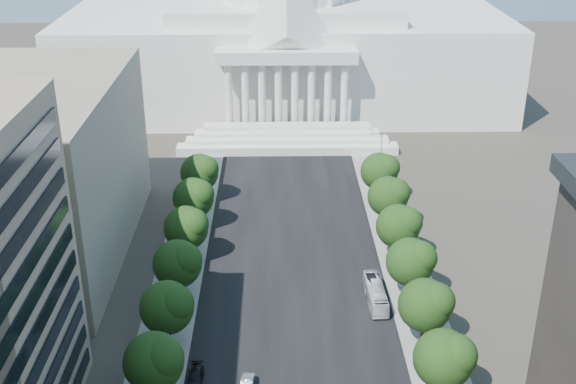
{
  "coord_description": "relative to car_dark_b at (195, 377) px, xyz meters",
  "views": [
    {
      "loc": [
        -2.61,
        -12.67,
        62.38
      ],
      "look_at": [
        -0.87,
        87.39,
        16.66
      ],
      "focal_mm": 45.0,
      "sensor_mm": 36.0,
      "label": 1
    }
  ],
  "objects": [
    {
      "name": "road_asphalt",
      "position": [
        13.5,
        26.22,
        -0.73
      ],
      "size": [
        30.0,
        260.0,
        0.01
      ],
      "primitive_type": "cube",
      "color": "black",
      "rests_on": "ground"
    },
    {
      "name": "sidewalk_left",
      "position": [
        -5.5,
        26.22,
        -0.73
      ],
      "size": [
        8.0,
        260.0,
        0.02
      ],
      "primitive_type": "cube",
      "color": "gray",
      "rests_on": "ground"
    },
    {
      "name": "sidewalk_right",
      "position": [
        32.5,
        26.22,
        -0.73
      ],
      "size": [
        8.0,
        260.0,
        0.02
      ],
      "primitive_type": "cube",
      "color": "gray",
      "rests_on": "ground"
    },
    {
      "name": "capitol",
      "position": [
        13.5,
        121.11,
        19.28
      ],
      "size": [
        120.0,
        56.0,
        73.0
      ],
      "color": "white",
      "rests_on": "ground"
    },
    {
      "name": "office_block_left_far",
      "position": [
        -34.5,
        36.22,
        14.27
      ],
      "size": [
        38.0,
        52.0,
        30.0
      ],
      "primitive_type": "cube",
      "color": "gray",
      "rests_on": "ground"
    },
    {
      "name": "tree_l_e",
      "position": [
        -4.16,
        -3.98,
        5.73
      ],
      "size": [
        7.79,
        7.6,
        9.97
      ],
      "color": "#33261C",
      "rests_on": "ground"
    },
    {
      "name": "tree_l_f",
      "position": [
        -4.16,
        8.02,
        5.73
      ],
      "size": [
        7.79,
        7.6,
        9.97
      ],
      "color": "#33261C",
      "rests_on": "ground"
    },
    {
      "name": "tree_l_g",
      "position": [
        -4.16,
        20.02,
        5.73
      ],
      "size": [
        7.79,
        7.6,
        9.97
      ],
      "color": "#33261C",
      "rests_on": "ground"
    },
    {
      "name": "tree_l_h",
      "position": [
        -4.16,
        32.02,
        5.73
      ],
      "size": [
        7.79,
        7.6,
        9.97
      ],
      "color": "#33261C",
      "rests_on": "ground"
    },
    {
      "name": "tree_l_i",
      "position": [
        -4.16,
        44.02,
        5.73
      ],
      "size": [
        7.79,
        7.6,
        9.97
      ],
      "color": "#33261C",
      "rests_on": "ground"
    },
    {
      "name": "tree_l_j",
      "position": [
        -4.16,
        56.02,
        5.73
      ],
      "size": [
        7.79,
        7.6,
        9.97
      ],
      "color": "#33261C",
      "rests_on": "ground"
    },
    {
      "name": "tree_r_e",
      "position": [
        31.84,
        -3.98,
        5.73
      ],
      "size": [
        7.79,
        7.6,
        9.97
      ],
      "color": "#33261C",
      "rests_on": "ground"
    },
    {
      "name": "tree_r_f",
      "position": [
        31.84,
        8.02,
        5.73
      ],
      "size": [
        7.79,
        7.6,
        9.97
      ],
      "color": "#33261C",
      "rests_on": "ground"
    },
    {
      "name": "tree_r_g",
      "position": [
        31.84,
        20.02,
        5.73
      ],
      "size": [
        7.79,
        7.6,
        9.97
      ],
      "color": "#33261C",
      "rests_on": "ground"
    },
    {
      "name": "tree_r_h",
      "position": [
        31.84,
        32.02,
        5.73
      ],
      "size": [
        7.79,
        7.6,
        9.97
      ],
      "color": "#33261C",
      "rests_on": "ground"
    },
    {
      "name": "tree_r_i",
      "position": [
        31.84,
        44.02,
        5.73
      ],
      "size": [
        7.79,
        7.6,
        9.97
      ],
      "color": "#33261C",
      "rests_on": "ground"
    },
    {
      "name": "tree_r_j",
      "position": [
        31.84,
        56.02,
        5.73
      ],
      "size": [
        7.79,
        7.6,
        9.97
      ],
      "color": "#33261C",
      "rests_on": "ground"
    },
    {
      "name": "streetlight_c",
      "position": [
        33.4,
        -3.78,
        5.1
      ],
      "size": [
        2.61,
        0.44,
        9.0
      ],
      "color": "gray",
      "rests_on": "ground"
    },
    {
      "name": "streetlight_d",
      "position": [
        33.4,
        21.22,
        5.1
      ],
      "size": [
        2.61,
        0.44,
        9.0
      ],
      "color": "gray",
      "rests_on": "ground"
    },
    {
      "name": "streetlight_e",
      "position": [
        33.4,
        46.22,
        5.1
      ],
      "size": [
        2.61,
        0.44,
        9.0
      ],
      "color": "gray",
      "rests_on": "ground"
    },
    {
      "name": "streetlight_f",
      "position": [
        33.4,
        71.22,
        5.1
      ],
      "size": [
        2.61,
        0.44,
        9.0
      ],
      "color": "gray",
      "rests_on": "ground"
    },
    {
      "name": "car_dark_b",
      "position": [
        0.0,
        0.0,
        0.0
      ],
      "size": [
        2.1,
        5.02,
        1.45
      ],
      "primitive_type": "imported",
      "rotation": [
        0.0,
        0.0,
        -0.01
      ],
      "color": "black",
      "rests_on": "ground"
    },
    {
      "name": "city_bus",
      "position": [
        26.16,
        18.56,
        0.76
      ],
      "size": [
        2.82,
        10.76,
        2.98
      ],
      "primitive_type": "imported",
      "rotation": [
        0.0,
        0.0,
        0.03
      ],
      "color": "silver",
      "rests_on": "ground"
    }
  ]
}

